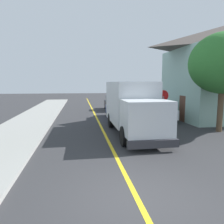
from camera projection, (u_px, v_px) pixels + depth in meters
name	position (u px, v px, depth m)	size (l,w,h in m)	color
ground_plane	(137.00, 198.00, 5.90)	(120.00, 120.00, 0.00)	#303033
centre_line_yellow	(101.00, 126.00, 15.69)	(0.16, 56.00, 0.01)	gold
box_truck	(132.00, 105.00, 13.16)	(2.41, 7.18, 3.20)	silver
parked_car_near	(118.00, 109.00, 19.00)	(1.90, 4.44, 1.67)	#2D4793
parked_car_mid	(113.00, 103.00, 24.90)	(1.98, 4.47, 1.67)	black
parked_van_across	(158.00, 110.00, 18.36)	(1.91, 4.44, 1.67)	silver
stop_sign	(163.00, 101.00, 15.01)	(0.80, 0.10, 2.65)	gray
street_tree_far_side	(223.00, 63.00, 13.31)	(4.22, 4.22, 6.25)	brown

